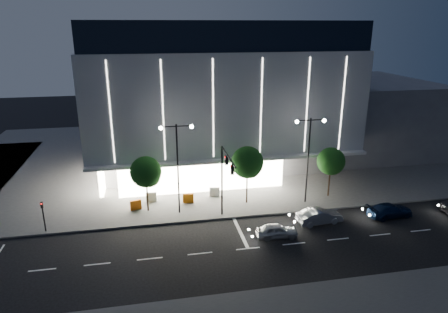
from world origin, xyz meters
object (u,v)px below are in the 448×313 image
at_px(tree_left, 146,174).
at_px(barrier_b, 151,197).
at_px(tree_mid, 248,164).
at_px(tree_right, 331,163).
at_px(car_lead, 277,231).
at_px(traffic_mast, 225,172).
at_px(car_second, 319,216).
at_px(barrier_a, 136,205).
at_px(barrier_c, 188,198).
at_px(car_third, 390,210).
at_px(street_lamp_west, 177,156).
at_px(barrier_d, 215,192).
at_px(ped_signal_far, 43,213).
at_px(street_lamp_east, 309,148).

relative_size(tree_left, barrier_b, 5.20).
relative_size(tree_mid, barrier_b, 5.59).
distance_m(tree_right, car_lead, 11.33).
xyz_separation_m(tree_right, car_lead, (-8.12, -7.19, -3.27)).
bearing_deg(traffic_mast, tree_left, 152.16).
bearing_deg(car_second, tree_right, -37.97).
distance_m(barrier_a, barrier_c, 5.32).
height_order(traffic_mast, car_third, traffic_mast).
xyz_separation_m(street_lamp_west, barrier_d, (4.02, 3.18, -5.31)).
relative_size(tree_mid, tree_right, 1.12).
xyz_separation_m(tree_mid, car_second, (5.57, -5.43, -3.63)).
distance_m(street_lamp_west, barrier_d, 7.38).
distance_m(traffic_mast, tree_right, 12.63).
bearing_deg(traffic_mast, car_second, -11.47).
xyz_separation_m(street_lamp_west, barrier_b, (-2.64, 3.10, -5.31)).
xyz_separation_m(ped_signal_far, tree_mid, (19.03, 2.52, 2.45)).
xyz_separation_m(traffic_mast, barrier_c, (-2.91, 4.74, -4.38)).
bearing_deg(tree_right, street_lamp_east, -161.37).
xyz_separation_m(tree_left, barrier_c, (4.07, 1.05, -3.38)).
bearing_deg(barrier_c, tree_left, -155.79).
relative_size(car_third, barrier_b, 4.11).
distance_m(ped_signal_far, barrier_a, 8.44).
bearing_deg(traffic_mast, tree_right, 17.02).
distance_m(tree_left, barrier_c, 5.39).
distance_m(street_lamp_west, barrier_c, 5.80).
relative_size(street_lamp_east, barrier_c, 8.18).
relative_size(street_lamp_west, barrier_d, 8.18).
relative_size(tree_right, car_third, 1.22).
distance_m(street_lamp_east, car_third, 9.70).
bearing_deg(car_third, barrier_c, 65.02).
bearing_deg(street_lamp_east, traffic_mast, -163.52).
bearing_deg(street_lamp_east, barrier_a, 175.24).
relative_size(tree_left, car_second, 1.34).
height_order(street_lamp_west, tree_left, street_lamp_west).
bearing_deg(ped_signal_far, barrier_d, 16.28).
xyz_separation_m(car_second, car_third, (7.19, -0.04, -0.05)).
bearing_deg(barrier_b, car_third, -16.46).
bearing_deg(car_lead, street_lamp_west, 56.42).
height_order(street_lamp_west, car_third, street_lamp_west).
distance_m(ped_signal_far, car_second, 24.80).
relative_size(street_lamp_west, car_second, 2.11).
bearing_deg(barrier_a, street_lamp_east, -20.27).
bearing_deg(car_second, street_lamp_east, -10.89).
height_order(tree_left, car_lead, tree_left).
bearing_deg(traffic_mast, street_lamp_west, 146.35).
height_order(car_lead, barrier_d, car_lead).
bearing_deg(barrier_b, street_lamp_east, -9.06).
distance_m(ped_signal_far, car_lead, 20.48).
height_order(tree_right, car_second, tree_right).
bearing_deg(barrier_b, barrier_c, -13.18).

